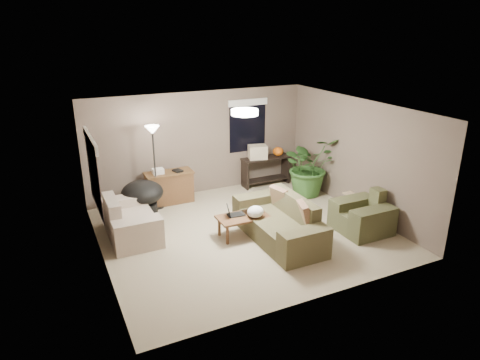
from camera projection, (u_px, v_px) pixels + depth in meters
name	position (u px, v px, depth m)	size (l,w,h in m)	color
room_shell	(244.00, 173.00, 8.25)	(5.50, 5.50, 5.50)	tan
main_sofa	(280.00, 225.00, 8.31)	(0.95, 2.20, 0.85)	#4C472D
throw_pillows	(292.00, 206.00, 8.29)	(0.35, 1.39, 0.47)	#8C7251
loveseat	(130.00, 222.00, 8.40)	(0.90, 1.60, 0.85)	beige
armchair	(362.00, 217.00, 8.63)	(0.95, 1.00, 0.85)	#4F5130
coffee_table	(243.00, 219.00, 8.41)	(1.00, 0.55, 0.42)	brown
laptop	(233.00, 213.00, 8.38)	(0.40, 0.26, 0.24)	black
plastic_bag	(255.00, 212.00, 8.30)	(0.33, 0.29, 0.23)	white
desk	(170.00, 187.00, 10.00)	(1.10, 0.50, 0.75)	brown
desk_papers	(162.00, 171.00, 9.78)	(0.69, 0.28, 0.12)	silver
console_table	(266.00, 169.00, 11.09)	(1.30, 0.40, 0.75)	black
pumpkin	(278.00, 151.00, 11.09)	(0.27, 0.27, 0.22)	orange
cardboard_box	(258.00, 152.00, 10.83)	(0.45, 0.34, 0.34)	beige
papasan_chair	(143.00, 196.00, 9.24)	(1.03, 1.03, 0.80)	black
floor_lamp	(153.00, 140.00, 9.28)	(0.32, 0.32, 1.91)	black
ceiling_fixture	(245.00, 112.00, 7.84)	(0.50, 0.50, 0.10)	white
houseplant	(309.00, 172.00, 10.42)	(1.33, 1.48, 1.15)	#2D5923
cat_scratching_post	(348.00, 205.00, 9.40)	(0.32, 0.32, 0.50)	tan
window_left	(92.00, 161.00, 7.22)	(0.05, 1.56, 1.33)	black
window_back	(248.00, 117.00, 10.69)	(1.06, 0.05, 1.33)	black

